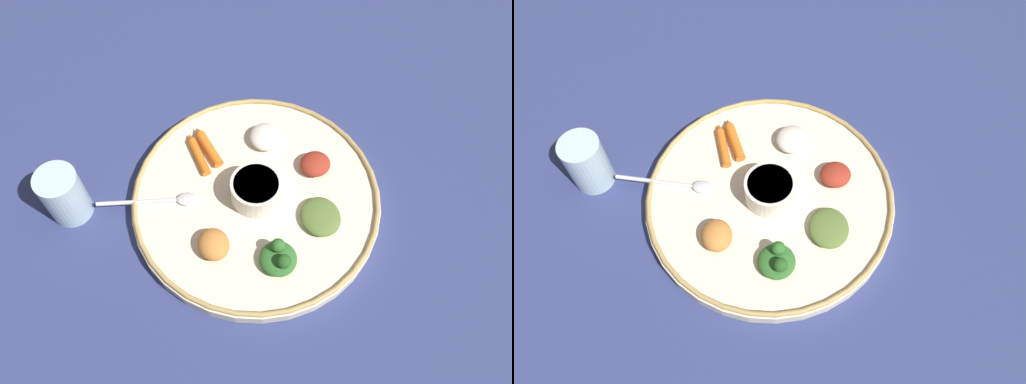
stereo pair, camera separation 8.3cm
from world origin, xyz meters
TOP-DOWN VIEW (x-y plane):
  - ground_plane at (0.00, 0.00)m, footprint 2.40×2.40m
  - platter at (0.00, 0.00)m, footprint 0.40×0.40m
  - platter_rim at (0.00, 0.00)m, footprint 0.40×0.40m
  - center_bowl at (0.00, 0.00)m, footprint 0.08×0.08m
  - spoon at (0.14, 0.03)m, footprint 0.16×0.05m
  - greens_pile at (-0.05, 0.11)m, footprint 0.08×0.08m
  - carrot_near_spoon at (0.09, -0.08)m, footprint 0.07×0.08m
  - carrot_outer at (0.11, -0.06)m, footprint 0.06×0.08m
  - mound_collards at (-0.11, 0.03)m, footprint 0.08×0.09m
  - mound_rice_white at (-0.00, -0.11)m, footprint 0.08×0.08m
  - mound_squash at (0.05, 0.10)m, footprint 0.07×0.07m
  - mound_beet at (-0.09, -0.07)m, footprint 0.07×0.07m
  - drinking_glass at (0.29, 0.06)m, footprint 0.07×0.07m

SIDE VIEW (x-z plane):
  - ground_plane at x=0.00m, z-range 0.00..0.00m
  - platter at x=0.00m, z-range 0.00..0.02m
  - platter_rim at x=0.00m, z-range 0.02..0.03m
  - spoon at x=0.14m, z-range 0.02..0.03m
  - carrot_outer at x=0.11m, z-range 0.02..0.04m
  - carrot_near_spoon at x=0.09m, z-range 0.02..0.04m
  - mound_collards at x=-0.11m, z-range 0.02..0.04m
  - mound_beet at x=-0.09m, z-range 0.02..0.05m
  - mound_rice_white at x=0.00m, z-range 0.02..0.05m
  - greens_pile at x=-0.05m, z-range 0.02..0.06m
  - mound_squash at x=0.05m, z-range 0.02..0.05m
  - drinking_glass at x=0.29m, z-range -0.01..0.09m
  - center_bowl at x=0.00m, z-range 0.02..0.07m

